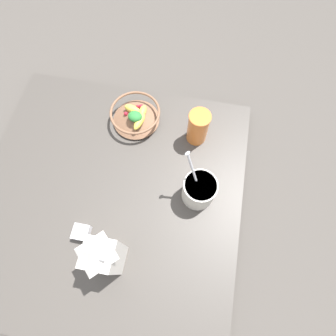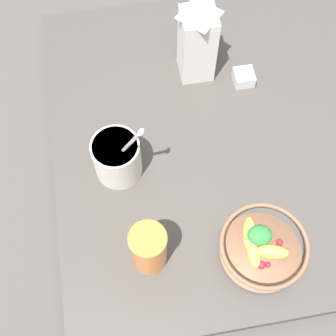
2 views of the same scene
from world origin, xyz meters
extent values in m
plane|color=#4C4742|center=(0.00, 0.00, 0.00)|extent=(6.00, 6.00, 0.00)
cube|color=#47423D|center=(0.00, 0.00, 0.02)|extent=(0.97, 0.97, 0.04)
cylinder|color=brown|center=(0.33, -0.03, 0.05)|extent=(0.10, 0.10, 0.01)
cone|color=brown|center=(0.33, -0.03, 0.08)|extent=(0.19, 0.19, 0.05)
torus|color=brown|center=(0.33, -0.03, 0.10)|extent=(0.20, 0.20, 0.01)
ellipsoid|color=#EFD64C|center=(0.34, -0.01, 0.09)|extent=(0.05, 0.08, 0.03)
ellipsoid|color=#EFD64C|center=(0.30, -0.05, 0.09)|extent=(0.08, 0.05, 0.03)
ellipsoid|color=#EFD64C|center=(0.34, -0.06, 0.09)|extent=(0.06, 0.03, 0.03)
cylinder|color=orange|center=(0.32, -0.02, 0.09)|extent=(0.04, 0.02, 0.01)
sphere|color=red|center=(0.31, -0.02, 0.09)|extent=(0.01, 0.01, 0.01)
sphere|color=red|center=(0.32, 0.01, 0.09)|extent=(0.02, 0.02, 0.02)
sphere|color=red|center=(0.34, -0.02, 0.09)|extent=(0.02, 0.02, 0.02)
sphere|color=red|center=(0.37, -0.04, 0.09)|extent=(0.02, 0.02, 0.02)
sphere|color=red|center=(0.37, -0.03, 0.09)|extent=(0.01, 0.01, 0.01)
sphere|color=red|center=(0.31, -0.03, 0.09)|extent=(0.02, 0.02, 0.02)
ellipsoid|color=#2D7F38|center=(0.31, -0.03, 0.11)|extent=(0.05, 0.06, 0.03)
cube|color=silver|center=(-0.21, -0.07, 0.15)|extent=(0.09, 0.09, 0.21)
pyramid|color=silver|center=(-0.21, -0.07, 0.28)|extent=(0.09, 0.09, 0.05)
cylinder|color=white|center=(-0.21, -0.10, 0.27)|extent=(0.03, 0.01, 0.03)
cylinder|color=silver|center=(0.06, -0.32, 0.10)|extent=(0.11, 0.11, 0.12)
cylinder|color=white|center=(0.06, -0.32, 0.15)|extent=(0.11, 0.11, 0.02)
cylinder|color=silver|center=(0.08, -0.29, 0.20)|extent=(0.06, 0.07, 0.18)
ellipsoid|color=silver|center=(0.11, -0.26, 0.28)|extent=(0.02, 0.02, 0.01)
cylinder|color=orange|center=(0.30, -0.28, 0.12)|extent=(0.08, 0.08, 0.15)
torus|color=orange|center=(0.30, -0.28, 0.19)|extent=(0.08, 0.08, 0.01)
cube|color=silver|center=(-0.15, 0.05, 0.06)|extent=(0.05, 0.05, 0.04)
cube|color=brown|center=(-0.15, 0.05, 0.05)|extent=(0.04, 0.04, 0.02)
camera|label=1|loc=(-0.22, -0.26, 0.97)|focal=28.00mm
camera|label=2|loc=(0.59, -0.29, 1.09)|focal=50.00mm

